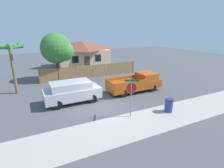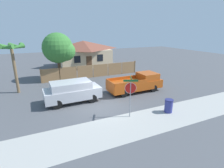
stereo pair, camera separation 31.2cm
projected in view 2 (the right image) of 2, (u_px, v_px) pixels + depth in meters
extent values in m
plane|color=#4C4F54|center=(102.00, 106.00, 14.41)|extent=(80.00, 80.00, 0.00)
cube|color=#A3A39E|center=(122.00, 128.00, 11.29)|extent=(36.00, 3.20, 0.01)
cube|color=#997047|center=(51.00, 75.00, 20.75)|extent=(2.05, 0.06, 1.65)
cube|color=#997047|center=(69.00, 74.00, 21.61)|extent=(2.05, 0.06, 1.65)
cube|color=#997047|center=(85.00, 72.00, 22.46)|extent=(2.05, 0.06, 1.65)
cube|color=#997047|center=(101.00, 70.00, 23.31)|extent=(2.05, 0.06, 1.65)
cube|color=#997047|center=(115.00, 69.00, 24.17)|extent=(2.05, 0.06, 1.65)
cube|color=#997047|center=(128.00, 68.00, 25.02)|extent=(2.05, 0.06, 1.65)
cube|color=brown|center=(41.00, 76.00, 20.31)|extent=(0.12, 0.12, 1.75)
cube|color=brown|center=(135.00, 67.00, 25.43)|extent=(0.12, 0.12, 1.75)
cube|color=beige|center=(84.00, 57.00, 30.40)|extent=(8.39, 5.85, 2.78)
pyramid|color=brown|center=(83.00, 45.00, 29.76)|extent=(9.06, 6.32, 1.46)
cube|color=black|center=(77.00, 59.00, 27.03)|extent=(1.00, 0.04, 1.10)
cube|color=black|center=(100.00, 58.00, 28.54)|extent=(1.00, 0.04, 1.10)
cube|color=brown|center=(89.00, 62.00, 27.96)|extent=(0.90, 0.04, 2.00)
cylinder|color=brown|center=(60.00, 69.00, 21.88)|extent=(0.40, 0.40, 2.55)
sphere|color=#387A33|center=(58.00, 48.00, 21.09)|extent=(3.65, 3.65, 3.65)
sphere|color=#3C8437|center=(66.00, 51.00, 21.13)|extent=(2.37, 2.37, 2.37)
cylinder|color=brown|center=(15.00, 69.00, 16.84)|extent=(0.28, 0.28, 4.74)
cone|color=#387A33|center=(21.00, 47.00, 16.53)|extent=(0.44, 1.57, 0.67)
cone|color=#387A33|center=(17.00, 46.00, 16.99)|extent=(1.58, 1.17, 0.67)
cone|color=#387A33|center=(7.00, 46.00, 16.66)|extent=(1.58, 1.17, 0.67)
cone|color=#387A33|center=(1.00, 47.00, 15.86)|extent=(0.44, 1.57, 0.67)
cone|color=#387A33|center=(5.00, 48.00, 15.40)|extent=(1.58, 1.17, 0.67)
cone|color=#387A33|center=(16.00, 47.00, 15.74)|extent=(1.58, 1.17, 0.67)
cube|color=#B7B7BC|center=(73.00, 93.00, 15.07)|extent=(4.75, 2.05, 0.91)
cube|color=#B7B7BC|center=(71.00, 85.00, 14.79)|extent=(3.33, 1.88, 0.60)
cube|color=black|center=(88.00, 83.00, 15.44)|extent=(0.08, 1.76, 0.50)
cylinder|color=black|center=(86.00, 92.00, 16.56)|extent=(0.75, 0.22, 0.75)
cylinder|color=black|center=(92.00, 99.00, 15.03)|extent=(0.75, 0.22, 0.75)
cylinder|color=black|center=(54.00, 97.00, 15.36)|extent=(0.75, 0.22, 0.75)
cylinder|color=black|center=(57.00, 105.00, 13.83)|extent=(0.75, 0.22, 0.75)
cube|color=#B74C14|center=(135.00, 85.00, 17.59)|extent=(5.57, 2.06, 0.82)
cube|color=#B74C14|center=(148.00, 76.00, 18.00)|extent=(1.80, 1.86, 0.64)
cube|color=#B74C14|center=(122.00, 78.00, 17.85)|extent=(3.49, 0.12, 0.29)
cube|color=#B74C14|center=(132.00, 83.00, 16.23)|extent=(3.49, 0.12, 0.29)
cube|color=#B74C14|center=(110.00, 83.00, 16.30)|extent=(0.10, 1.89, 0.29)
cylinder|color=black|center=(143.00, 84.00, 19.18)|extent=(0.72, 0.22, 0.72)
cylinder|color=black|center=(154.00, 88.00, 17.65)|extent=(0.72, 0.22, 0.72)
cylinder|color=black|center=(116.00, 88.00, 17.77)|extent=(0.72, 0.22, 0.72)
cylinder|color=black|center=(124.00, 94.00, 16.24)|extent=(0.72, 0.22, 0.72)
cylinder|color=gray|center=(130.00, 100.00, 12.34)|extent=(0.07, 0.07, 2.62)
cylinder|color=red|center=(131.00, 88.00, 12.08)|extent=(0.70, 0.34, 0.76)
cylinder|color=white|center=(131.00, 88.00, 12.08)|extent=(0.74, 0.35, 0.81)
cube|color=#19602D|center=(131.00, 81.00, 11.91)|extent=(0.93, 0.44, 0.15)
cube|color=#19602D|center=(131.00, 78.00, 11.86)|extent=(0.40, 0.84, 0.15)
cylinder|color=navy|center=(169.00, 106.00, 13.27)|extent=(0.60, 0.60, 0.95)
cylinder|color=navy|center=(169.00, 100.00, 13.11)|extent=(0.64, 0.64, 0.08)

